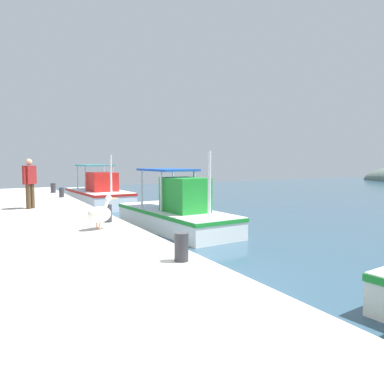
{
  "coord_description": "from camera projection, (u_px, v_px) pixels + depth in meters",
  "views": [
    {
      "loc": [
        6.34,
        -3.14,
        2.47
      ],
      "look_at": [
        -2.5,
        1.71,
        1.6
      ],
      "focal_mm": 33.82,
      "sensor_mm": 36.0,
      "label": 1
    }
  ],
  "objects": [
    {
      "name": "fishing_boat_nearest",
      "position": [
        99.0,
        194.0,
        19.69
      ],
      "size": [
        5.8,
        2.54,
        2.77
      ],
      "color": "white",
      "rests_on": "ground"
    },
    {
      "name": "pelican",
      "position": [
        100.0,
        213.0,
        8.76
      ],
      "size": [
        0.56,
        0.96,
        0.82
      ],
      "color": "tan",
      "rests_on": "quay_pier"
    },
    {
      "name": "mooring_bollard_second",
      "position": [
        62.0,
        192.0,
        16.54
      ],
      "size": [
        0.21,
        0.21,
        0.45
      ],
      "primitive_type": "cylinder",
      "color": "#333338",
      "rests_on": "quay_pier"
    },
    {
      "name": "mooring_bollard_fourth",
      "position": [
        181.0,
        247.0,
        6.0
      ],
      "size": [
        0.24,
        0.24,
        0.48
      ],
      "primitive_type": "cylinder",
      "color": "#333338",
      "rests_on": "quay_pier"
    },
    {
      "name": "fishing_boat_second",
      "position": [
        176.0,
        213.0,
        12.95
      ],
      "size": [
        5.91,
        2.4,
        2.77
      ],
      "color": "white",
      "rests_on": "ground"
    },
    {
      "name": "fisherman_standing",
      "position": [
        30.0,
        181.0,
        12.56
      ],
      "size": [
        0.49,
        0.47,
        1.74
      ],
      "color": "#4C3823",
      "rests_on": "quay_pier"
    },
    {
      "name": "mooring_bollard_third",
      "position": [
        108.0,
        213.0,
        9.84
      ],
      "size": [
        0.2,
        0.2,
        0.48
      ],
      "primitive_type": "cylinder",
      "color": "#333338",
      "rests_on": "quay_pier"
    },
    {
      "name": "mooring_bollard_nearest",
      "position": [
        53.0,
        188.0,
        18.85
      ],
      "size": [
        0.25,
        0.25,
        0.5
      ],
      "primitive_type": "cylinder",
      "color": "#333338",
      "rests_on": "quay_pier"
    }
  ]
}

